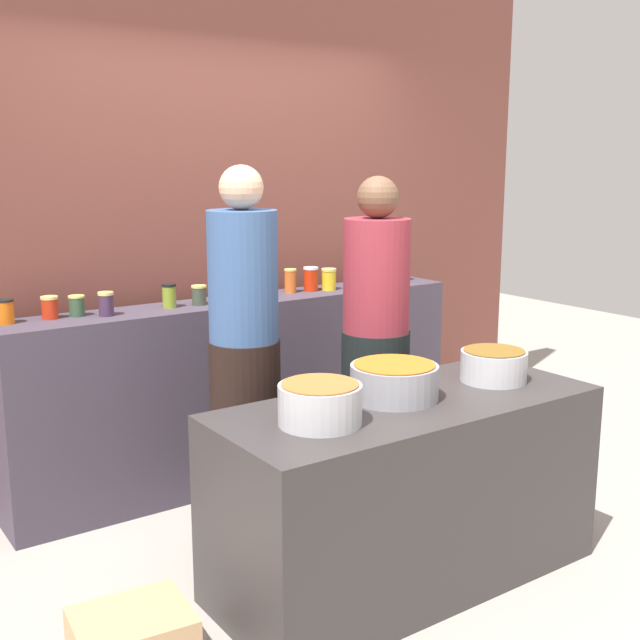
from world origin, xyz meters
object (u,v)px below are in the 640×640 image
Objects in this scene: preserve_jar_8 at (311,279)px; preserve_jar_1 at (50,307)px; preserve_jar_4 at (169,296)px; preserve_jar_5 at (199,295)px; preserve_jar_7 at (290,281)px; preserve_jar_10 at (359,276)px; preserve_jar_12 at (403,271)px; preserve_jar_6 at (253,292)px; preserve_jar_2 at (77,306)px; cooking_pot_center at (394,382)px; preserve_jar_9 at (329,279)px; cooking_pot_left at (320,404)px; preserve_jar_11 at (385,271)px; cook_with_tongs at (245,375)px; cooking_pot_right at (494,366)px; cook_in_cap at (375,360)px; preserve_jar_3 at (106,304)px; preserve_jar_0 at (5,312)px.

preserve_jar_1 is at bearing 178.28° from preserve_jar_8.
preserve_jar_5 is (0.17, -0.01, -0.01)m from preserve_jar_4.
preserve_jar_7 is at bearing 173.89° from preserve_jar_8.
preserve_jar_12 is (0.40, 0.05, -0.00)m from preserve_jar_10.
preserve_jar_6 is at bearing -8.47° from preserve_jar_4.
cooking_pot_center is (0.88, -1.41, -0.20)m from preserve_jar_2.
preserve_jar_8 is at bearing 1.17° from preserve_jar_4.
preserve_jar_6 is 0.33m from preserve_jar_7.
preserve_jar_9 is at bearing 5.77° from preserve_jar_6.
preserve_jar_9 reaches higher than cooking_pot_left.
preserve_jar_11 is 0.08× the size of cook_with_tongs.
cooking_pot_right is at bearing -55.59° from preserve_jar_4.
preserve_jar_4 is 1.13m from cook_in_cap.
preserve_jar_9 is (0.11, -0.03, -0.01)m from preserve_jar_8.
preserve_jar_5 is 1.38m from cooking_pot_center.
cooking_pot_center is at bearing -105.06° from preserve_jar_7.
preserve_jar_9 is 1.49m from cooking_pot_center.
cooking_pot_center is at bearing -60.41° from preserve_jar_3.
preserve_jar_1 is 1.85m from preserve_jar_10.
preserve_jar_2 is 2.11m from preserve_jar_12.
preserve_jar_3 is 1.13m from preserve_jar_7.
cooking_pot_right is at bearing -78.03° from cook_in_cap.
preserve_jar_4 is at bearing -177.56° from preserve_jar_7.
preserve_jar_1 is 1.38m from preserve_jar_7.
preserve_jar_10 is (0.33, -0.04, -0.01)m from preserve_jar_8.
preserve_jar_12 is (2.11, -0.03, 0.01)m from preserve_jar_2.
preserve_jar_1 is at bearing 175.96° from preserve_jar_2.
cook_in_cap is at bearing 101.97° from cooking_pot_right.
preserve_jar_11 is at bearing 0.49° from preserve_jar_7.
cook_with_tongs is at bearing -47.80° from preserve_jar_1.
preserve_jar_7 is 1.05m from cook_with_tongs.
cooking_pot_right is at bearing 2.25° from cooking_pot_left.
preserve_jar_3 is 0.07× the size of cook_with_tongs.
cooking_pot_right is at bearing -69.79° from preserve_jar_6.
preserve_jar_1 is 1.13× the size of preserve_jar_6.
preserve_jar_1 is 0.06× the size of cook_with_tongs.
preserve_jar_4 is at bearing -178.50° from preserve_jar_11.
preserve_jar_1 is 2.15m from cooking_pot_right.
preserve_jar_9 is at bearing -2.76° from preserve_jar_1.
cooking_pot_center is 1.24× the size of cooking_pot_right.
preserve_jar_5 is at bearing -5.62° from preserve_jar_1.
preserve_jar_3 is 0.86× the size of preserve_jar_7.
preserve_jar_12 is (0.62, 0.04, -0.00)m from preserve_jar_9.
preserve_jar_3 is 0.92× the size of preserve_jar_10.
preserve_jar_1 is 0.80× the size of preserve_jar_7.
preserve_jar_2 is at bearing 147.86° from preserve_jar_3.
preserve_jar_0 is at bearing 169.52° from preserve_jar_3.
cooking_pot_center is (-0.06, -1.28, -0.20)m from preserve_jar_6.
preserve_jar_2 is 0.81× the size of preserve_jar_9.
preserve_jar_10 reaches higher than preserve_jar_0.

